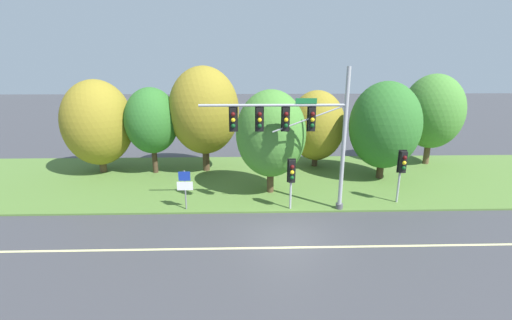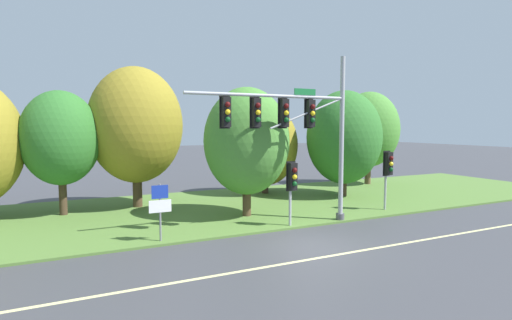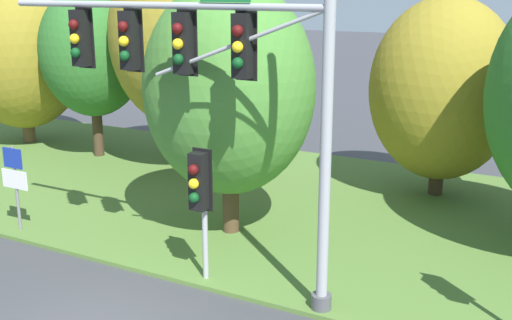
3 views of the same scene
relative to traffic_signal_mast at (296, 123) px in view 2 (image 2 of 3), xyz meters
The scene contains 13 objects.
ground_plane 5.55m from the traffic_signal_mast, 107.37° to the right, with size 160.00×160.00×0.00m, color #3D3D42.
lane_stripe 6.24m from the traffic_signal_mast, 102.32° to the right, with size 36.00×0.16×0.01m, color beige.
grass_verge 7.25m from the traffic_signal_mast, 99.04° to the left, with size 48.00×11.50×0.10m, color #517533.
traffic_signal_mast is the anchor object (origin of this frame).
pedestrian_signal_near_kerb 6.59m from the traffic_signal_mast, ahead, with size 0.46×0.55×3.18m.
pedestrian_signal_further_along 2.54m from the traffic_signal_mast, 159.34° to the right, with size 0.46×0.55×2.92m.
route_sign_post 6.85m from the traffic_signal_mast, behind, with size 0.87×0.08×2.26m.
tree_left_of_mast 11.81m from the traffic_signal_mast, 143.52° to the left, with size 3.80×3.80×6.27m.
tree_behind_signpost 9.40m from the traffic_signal_mast, 127.60° to the left, with size 5.09×5.09×7.73m.
tree_mid_verge 3.11m from the traffic_signal_mast, 113.22° to the left, with size 4.25×4.25×6.40m.
tree_tall_centre 8.94m from the traffic_signal_mast, 71.83° to the left, with size 4.32×4.32×5.93m.
tree_right_far 8.64m from the traffic_signal_mast, 37.76° to the left, with size 4.76×4.76×6.75m.
tree_furthest_back 14.81m from the traffic_signal_mast, 36.33° to the left, with size 4.63×4.63×7.13m.
Camera 2 is at (-8.47, -12.46, 4.58)m, focal length 28.00 mm.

